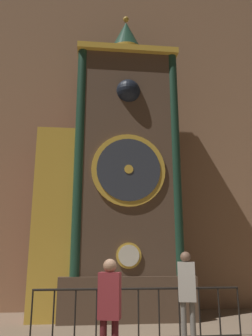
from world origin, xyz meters
TOP-DOWN VIEW (x-y plane):
  - cathedral_back_wall at (-0.09, 6.31)m, footprint 24.00×0.32m
  - clock_tower at (-0.40, 4.88)m, footprint 4.61×1.82m
  - railing_fence at (-0.06, 2.46)m, footprint 4.55×0.05m
  - visitor_near at (-0.80, 0.41)m, footprint 0.39×0.30m
  - visitor_far at (0.82, 1.71)m, footprint 0.38×0.29m

SIDE VIEW (x-z plane):
  - railing_fence at x=-0.06m, z-range 0.05..1.12m
  - visitor_near at x=-0.80m, z-range 0.18..1.90m
  - visitor_far at x=0.82m, z-range 0.19..2.03m
  - clock_tower at x=-0.40m, z-range -0.91..9.08m
  - cathedral_back_wall at x=-0.09m, z-range -0.01..12.41m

